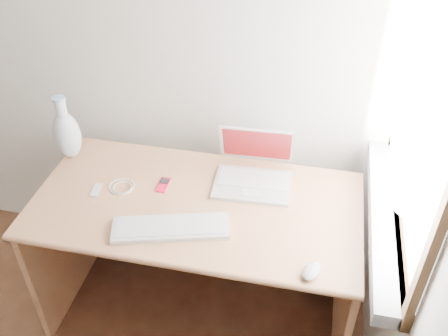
% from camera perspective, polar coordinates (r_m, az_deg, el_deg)
% --- Properties ---
extents(back_wall, '(3.50, 0.04, 2.60)m').
position_cam_1_polar(back_wall, '(2.49, -23.70, 16.66)').
color(back_wall, white).
rests_on(back_wall, floor).
extents(window, '(0.11, 0.99, 1.10)m').
position_cam_1_polar(window, '(1.70, 21.72, 6.85)').
color(window, white).
rests_on(window, right_wall).
extents(desk, '(1.35, 0.67, 0.71)m').
position_cam_1_polar(desk, '(2.25, -2.51, -6.42)').
color(desk, tan).
rests_on(desk, floor).
extents(laptop, '(0.33, 0.28, 0.22)m').
position_cam_1_polar(laptop, '(2.13, 3.45, -0.34)').
color(laptop, silver).
rests_on(laptop, desk).
extents(external_keyboard, '(0.47, 0.25, 0.02)m').
position_cam_1_polar(external_keyboard, '(1.94, -6.13, -6.80)').
color(external_keyboard, white).
rests_on(external_keyboard, desk).
extents(mouse, '(0.09, 0.11, 0.03)m').
position_cam_1_polar(mouse, '(1.80, 9.97, -11.53)').
color(mouse, silver).
rests_on(mouse, desk).
extents(ipod, '(0.04, 0.10, 0.01)m').
position_cam_1_polar(ipod, '(2.14, -6.95, -1.93)').
color(ipod, red).
rests_on(ipod, desk).
extents(cable_coil, '(0.15, 0.15, 0.01)m').
position_cam_1_polar(cable_coil, '(2.17, -11.62, -2.10)').
color(cable_coil, white).
rests_on(cable_coil, desk).
extents(remote, '(0.04, 0.08, 0.01)m').
position_cam_1_polar(remote, '(2.17, -14.42, -2.43)').
color(remote, white).
rests_on(remote, desk).
extents(vase, '(0.12, 0.12, 0.31)m').
position_cam_1_polar(vase, '(2.33, -17.54, 3.77)').
color(vase, silver).
rests_on(vase, desk).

